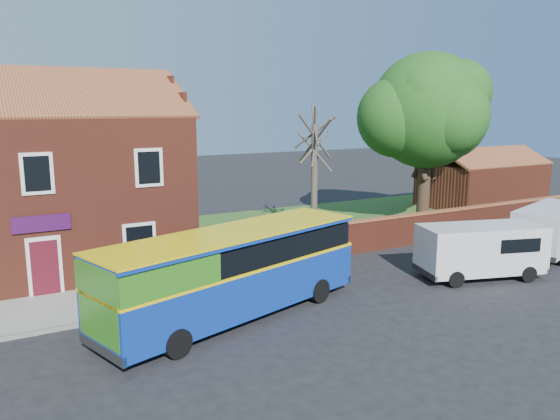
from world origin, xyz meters
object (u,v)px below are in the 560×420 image
bus (226,271)px  van_far (551,228)px  van_near (481,249)px  large_tree (426,114)px

bus → van_far: bus is taller
van_near → van_far: bearing=26.0°
large_tree → bus: bearing=-154.1°
van_near → van_far: 5.94m
van_far → large_tree: bearing=81.5°
van_far → van_near: bearing=170.9°
large_tree → van_near: bearing=-118.6°
bus → van_far: (16.78, 0.16, -0.40)m
van_far → large_tree: large_tree is taller
van_near → large_tree: bearing=77.9°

